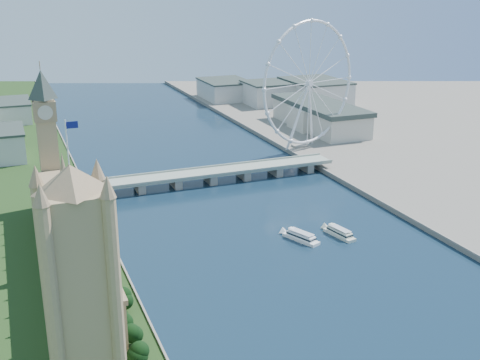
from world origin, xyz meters
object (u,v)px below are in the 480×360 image
victoria_tower (80,279)px  tour_boat_near (301,240)px  tour_boat_far (339,236)px  london_eye (309,84)px

victoria_tower → tour_boat_near: size_ratio=3.81×
tour_boat_near → tour_boat_far: tour_boat_near is taller
victoria_tower → tour_boat_far: bearing=31.0°
london_eye → tour_boat_far: size_ratio=4.41×
victoria_tower → london_eye: london_eye is taller
victoria_tower → tour_boat_near: 194.38m
victoria_tower → tour_boat_near: bearing=36.1°
tour_boat_far → victoria_tower: bearing=-160.2°
london_eye → tour_boat_near: size_ratio=4.22×
tour_boat_far → london_eye: bearing=57.0°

